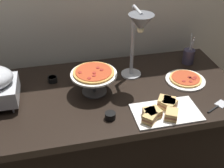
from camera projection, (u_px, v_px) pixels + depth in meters
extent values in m
cube|color=beige|center=(81.00, 1.00, 1.94)|extent=(4.40, 0.04, 2.40)
cube|color=black|center=(95.00, 96.00, 1.80)|extent=(1.90, 0.84, 0.05)
cube|color=black|center=(97.00, 138.00, 2.02)|extent=(1.75, 0.74, 0.71)
cylinder|color=#B7BABF|center=(13.00, 110.00, 1.61)|extent=(0.01, 0.01, 0.04)
cylinder|color=#B7BABF|center=(15.00, 90.00, 1.78)|extent=(0.01, 0.01, 0.04)
cylinder|color=#B7BABF|center=(131.00, 74.00, 1.96)|extent=(0.14, 0.14, 0.01)
cylinder|color=#B7BABF|center=(132.00, 42.00, 1.82)|extent=(0.02, 0.02, 0.48)
cylinder|color=#B7BABF|center=(138.00, 10.00, 1.63)|extent=(0.02, 0.15, 0.02)
cone|color=#595B60|center=(141.00, 23.00, 1.60)|extent=(0.15, 0.15, 0.10)
sphere|color=#F9EAB2|center=(141.00, 29.00, 1.62)|extent=(0.04, 0.04, 0.04)
cylinder|color=white|center=(185.00, 80.00, 1.90)|extent=(0.27, 0.27, 0.01)
cylinder|color=#DBA856|center=(185.00, 78.00, 1.89)|extent=(0.22, 0.22, 0.01)
cylinder|color=#AD3D1E|center=(185.00, 77.00, 1.89)|extent=(0.19, 0.19, 0.00)
cylinder|color=maroon|center=(195.00, 77.00, 1.88)|extent=(0.02, 0.02, 0.00)
cylinder|color=maroon|center=(189.00, 77.00, 1.88)|extent=(0.02, 0.02, 0.00)
cylinder|color=maroon|center=(184.00, 81.00, 1.84)|extent=(0.02, 0.02, 0.00)
cylinder|color=maroon|center=(191.00, 81.00, 1.84)|extent=(0.02, 0.02, 0.00)
cylinder|color=maroon|center=(194.00, 79.00, 1.87)|extent=(0.02, 0.02, 0.00)
cylinder|color=maroon|center=(191.00, 78.00, 1.88)|extent=(0.02, 0.02, 0.00)
cylinder|color=#595B60|center=(94.00, 83.00, 1.76)|extent=(0.02, 0.02, 0.13)
cylinder|color=#595B60|center=(94.00, 91.00, 1.79)|extent=(0.16, 0.16, 0.01)
cylinder|color=white|center=(93.00, 74.00, 1.72)|extent=(0.29, 0.29, 0.01)
cylinder|color=#C68E42|center=(93.00, 73.00, 1.71)|extent=(0.25, 0.25, 0.01)
cylinder|color=#AD3D1E|center=(93.00, 71.00, 1.71)|extent=(0.22, 0.22, 0.00)
cylinder|color=maroon|center=(98.00, 68.00, 1.74)|extent=(0.02, 0.02, 0.00)
cylinder|color=maroon|center=(102.00, 70.00, 1.72)|extent=(0.02, 0.02, 0.00)
cylinder|color=maroon|center=(94.00, 75.00, 1.67)|extent=(0.02, 0.02, 0.00)
cylinder|color=maroon|center=(94.00, 73.00, 1.69)|extent=(0.02, 0.02, 0.00)
cylinder|color=maroon|center=(80.00, 72.00, 1.69)|extent=(0.02, 0.02, 0.00)
cylinder|color=maroon|center=(89.00, 78.00, 1.64)|extent=(0.02, 0.02, 0.00)
cube|color=white|center=(166.00, 112.00, 1.62)|extent=(0.39, 0.23, 0.01)
cube|color=tan|center=(171.00, 117.00, 1.56)|extent=(0.10, 0.10, 0.02)
cube|color=brown|center=(172.00, 115.00, 1.56)|extent=(0.10, 0.10, 0.01)
cube|color=tan|center=(172.00, 112.00, 1.55)|extent=(0.10, 0.10, 0.02)
cube|color=tan|center=(169.00, 107.00, 1.64)|extent=(0.11, 0.11, 0.02)
cube|color=brown|center=(169.00, 105.00, 1.63)|extent=(0.11, 0.11, 0.01)
cube|color=tan|center=(169.00, 102.00, 1.62)|extent=(0.11, 0.11, 0.02)
cube|color=tan|center=(153.00, 116.00, 1.57)|extent=(0.10, 0.09, 0.02)
cube|color=brown|center=(153.00, 113.00, 1.56)|extent=(0.10, 0.09, 0.01)
cube|color=tan|center=(153.00, 111.00, 1.55)|extent=(0.10, 0.09, 0.02)
cube|color=tan|center=(150.00, 120.00, 1.54)|extent=(0.10, 0.10, 0.02)
cube|color=brown|center=(150.00, 118.00, 1.53)|extent=(0.10, 0.10, 0.01)
cube|color=tan|center=(150.00, 116.00, 1.52)|extent=(0.10, 0.10, 0.02)
cube|color=tan|center=(149.00, 115.00, 1.58)|extent=(0.07, 0.07, 0.02)
cube|color=brown|center=(149.00, 113.00, 1.57)|extent=(0.07, 0.07, 0.01)
cube|color=tan|center=(149.00, 111.00, 1.56)|extent=(0.07, 0.07, 0.02)
cube|color=tan|center=(169.00, 105.00, 1.65)|extent=(0.10, 0.11, 0.02)
cube|color=brown|center=(169.00, 103.00, 1.64)|extent=(0.10, 0.11, 0.01)
cube|color=tan|center=(169.00, 101.00, 1.63)|extent=(0.10, 0.11, 0.02)
cube|color=tan|center=(164.00, 104.00, 1.66)|extent=(0.10, 0.10, 0.02)
cube|color=brown|center=(164.00, 102.00, 1.65)|extent=(0.10, 0.10, 0.01)
cube|color=tan|center=(164.00, 99.00, 1.64)|extent=(0.10, 0.10, 0.02)
cylinder|color=black|center=(53.00, 79.00, 1.88)|extent=(0.06, 0.06, 0.04)
cylinder|color=#562D14|center=(52.00, 77.00, 1.87)|extent=(0.05, 0.05, 0.01)
cylinder|color=black|center=(110.00, 116.00, 1.57)|extent=(0.06, 0.06, 0.04)
cylinder|color=gold|center=(110.00, 113.00, 1.56)|extent=(0.05, 0.05, 0.01)
cylinder|color=#383347|center=(188.00, 57.00, 2.07)|extent=(0.08, 0.08, 0.11)
cylinder|color=#B7BABF|center=(191.00, 46.00, 2.04)|extent=(0.01, 0.04, 0.20)
cylinder|color=#B7BABF|center=(192.00, 49.00, 2.03)|extent=(0.01, 0.04, 0.17)
cylinder|color=#B7BABF|center=(190.00, 48.00, 2.04)|extent=(0.04, 0.02, 0.18)
cube|color=#B7BABF|center=(221.00, 104.00, 1.69)|extent=(0.09, 0.08, 0.00)
cylinder|color=black|center=(213.00, 109.00, 1.64)|extent=(0.10, 0.05, 0.01)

